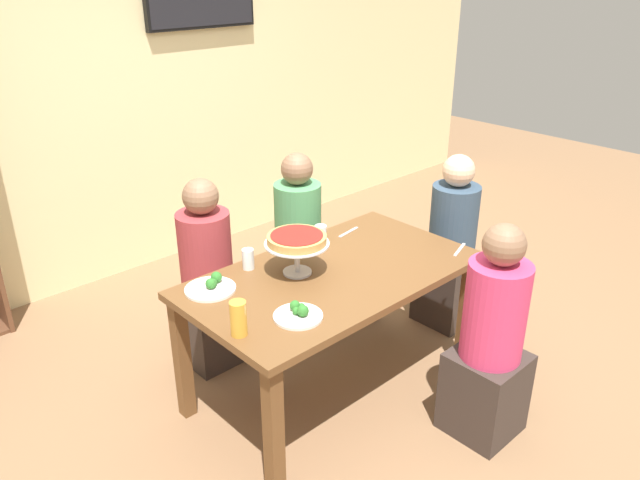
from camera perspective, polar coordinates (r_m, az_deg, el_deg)
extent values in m
plane|color=#846042|center=(3.62, 1.11, -13.40)|extent=(12.00, 12.00, 0.00)
cube|color=beige|center=(4.76, -18.04, 13.38)|extent=(8.00, 0.12, 2.80)
cube|color=brown|center=(3.23, 1.21, -3.28)|extent=(1.56, 0.86, 0.04)
cube|color=brown|center=(2.82, -4.30, -17.29)|extent=(0.07, 0.07, 0.70)
cube|color=brown|center=(3.70, 13.32, -6.68)|extent=(0.07, 0.07, 0.70)
cube|color=brown|center=(3.32, -12.59, -10.64)|extent=(0.07, 0.07, 0.70)
cube|color=brown|center=(4.09, 4.75, -2.87)|extent=(0.07, 0.07, 0.70)
cube|color=#382D28|center=(4.15, -1.96, -4.32)|extent=(0.34, 0.34, 0.45)
cylinder|color=#4C935B|center=(3.94, -2.06, 1.74)|extent=(0.30, 0.30, 0.50)
sphere|color=#846047|center=(3.82, -2.14, 6.58)|extent=(0.20, 0.20, 0.20)
cube|color=#382D28|center=(3.33, 14.90, -13.39)|extent=(0.34, 0.34, 0.45)
cylinder|color=#D63866|center=(3.07, 15.85, -6.35)|extent=(0.30, 0.30, 0.50)
sphere|color=#846047|center=(2.91, 16.63, -0.42)|extent=(0.20, 0.20, 0.20)
cube|color=#382D28|center=(3.79, -9.97, -7.78)|extent=(0.34, 0.34, 0.45)
cylinder|color=#993338|center=(3.56, -10.52, -1.30)|extent=(0.30, 0.30, 0.50)
sphere|color=#846047|center=(3.43, -10.96, 3.97)|extent=(0.20, 0.20, 0.20)
cube|color=#382D28|center=(4.20, 11.64, -4.46)|extent=(0.34, 0.34, 0.45)
cylinder|color=#33475B|center=(4.00, 12.22, 1.51)|extent=(0.30, 0.30, 0.50)
sphere|color=beige|center=(3.88, 12.67, 6.27)|extent=(0.20, 0.20, 0.20)
cylinder|color=silver|center=(3.21, -2.11, -2.96)|extent=(0.15, 0.15, 0.01)
cylinder|color=silver|center=(3.17, -2.13, -1.64)|extent=(0.03, 0.03, 0.15)
cylinder|color=silver|center=(3.14, -2.15, -0.32)|extent=(0.33, 0.33, 0.01)
cylinder|color=tan|center=(3.13, -2.16, 0.08)|extent=(0.30, 0.30, 0.04)
cylinder|color=maroon|center=(3.12, -2.16, 0.45)|extent=(0.27, 0.27, 0.00)
cylinder|color=white|center=(3.09, -10.08, -4.48)|extent=(0.25, 0.25, 0.01)
sphere|color=#2D7028|center=(3.07, -10.04, -3.98)|extent=(0.05, 0.05, 0.05)
sphere|color=#2D7028|center=(3.09, -9.82, -3.89)|extent=(0.04, 0.04, 0.04)
sphere|color=#2D7028|center=(3.12, -9.54, -3.40)|extent=(0.06, 0.06, 0.06)
cylinder|color=white|center=(2.83, -2.04, -7.05)|extent=(0.23, 0.23, 0.01)
sphere|color=#2D7028|center=(2.85, -2.33, -6.06)|extent=(0.05, 0.05, 0.05)
sphere|color=#2D7028|center=(2.82, -2.20, -6.55)|extent=(0.04, 0.04, 0.04)
sphere|color=#2D7028|center=(2.80, -1.59, -6.54)|extent=(0.05, 0.05, 0.05)
sphere|color=#2D7028|center=(2.85, -1.71, -6.18)|extent=(0.04, 0.04, 0.04)
cylinder|color=gold|center=(2.69, -7.53, -7.18)|extent=(0.07, 0.07, 0.16)
cylinder|color=white|center=(3.53, 0.07, 0.56)|extent=(0.07, 0.07, 0.10)
cylinder|color=white|center=(3.25, -6.64, -1.76)|extent=(0.06, 0.06, 0.11)
cube|color=silver|center=(3.55, 12.75, -0.87)|extent=(0.18, 0.07, 0.00)
cube|color=silver|center=(3.68, 2.64, 0.74)|extent=(0.18, 0.04, 0.00)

